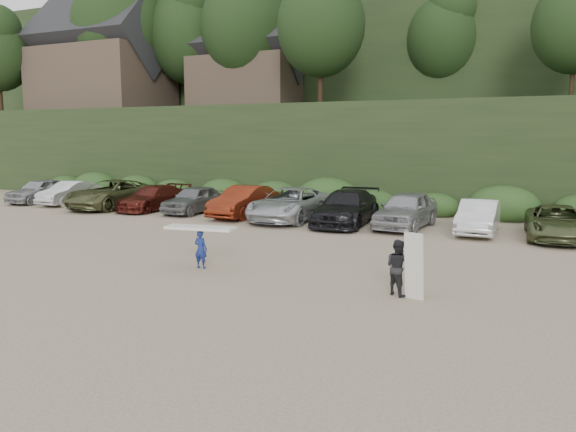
% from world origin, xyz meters
% --- Properties ---
extents(ground, '(120.00, 120.00, 0.00)m').
position_xyz_m(ground, '(0.00, 0.00, 0.00)').
color(ground, tan).
rests_on(ground, ground).
extents(hillside_backdrop, '(90.00, 41.50, 28.00)m').
position_xyz_m(hillside_backdrop, '(-0.26, 35.93, 11.22)').
color(hillside_backdrop, black).
rests_on(hillside_backdrop, ground).
extents(parked_cars, '(39.45, 5.83, 1.65)m').
position_xyz_m(parked_cars, '(-0.88, 9.96, 0.76)').
color(parked_cars, '#9E9FA3').
rests_on(parked_cars, ground).
extents(child_surfer, '(2.28, 0.92, 1.33)m').
position_xyz_m(child_surfer, '(-0.49, -0.38, 0.90)').
color(child_surfer, navy).
rests_on(child_surfer, ground).
extents(adult_surfer, '(1.19, 0.88, 1.73)m').
position_xyz_m(adult_surfer, '(5.86, -0.75, 0.75)').
color(adult_surfer, black).
rests_on(adult_surfer, ground).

